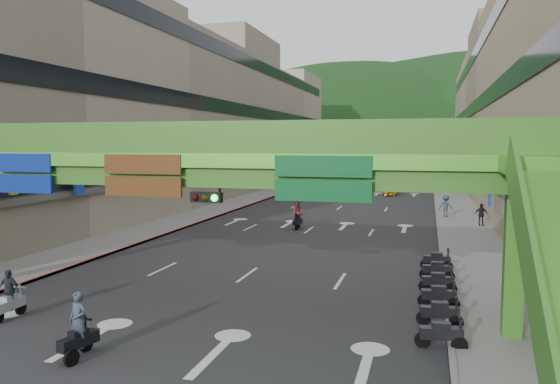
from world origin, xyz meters
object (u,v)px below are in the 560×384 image
pedestrian_red (518,275)px  scooter_rider_near (78,328)px  scooter_rider_mid (298,214)px  car_yellow (390,190)px  car_silver (316,183)px  overpass_near (211,176)px

pedestrian_red → scooter_rider_near: bearing=-174.6°
scooter_rider_mid → car_yellow: bearing=80.3°
car_silver → car_yellow: 13.92m
scooter_rider_mid → car_silver: (-6.10, 36.77, -0.38)m
scooter_rider_mid → car_silver: bearing=99.4°
scooter_rider_mid → car_yellow: 28.58m
scooter_rider_mid → car_yellow: (4.84, 28.16, -0.45)m
overpass_near → pedestrian_red: overpass_near is taller
car_silver → overpass_near: bearing=-76.0°
overpass_near → scooter_rider_near: 6.58m
car_silver → car_yellow: bearing=-32.1°
scooter_rider_mid → pedestrian_red: bearing=-48.5°
scooter_rider_near → pedestrian_red: scooter_rider_near is taller
overpass_near → car_yellow: (3.00, 49.05, -4.55)m
overpass_near → scooter_rider_near: (-2.44, -4.38, -4.27)m
scooter_rider_near → car_silver: 62.29m
overpass_near → scooter_rider_mid: (-1.84, 20.89, -4.09)m
scooter_rider_near → pedestrian_red: (13.54, 10.64, -0.07)m
scooter_rider_near → car_silver: (-5.49, 62.05, -0.20)m
overpass_near → scooter_rider_mid: 21.37m
scooter_rider_near → pedestrian_red: size_ratio=1.16×
scooter_rider_mid → scooter_rider_near: bearing=-91.4°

